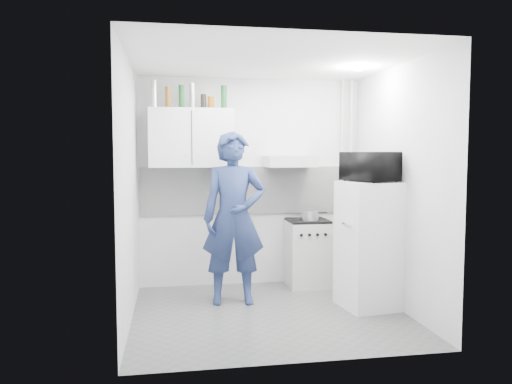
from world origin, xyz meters
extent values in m
plane|color=#535351|center=(0.00, 0.00, 0.00)|extent=(2.80, 2.80, 0.00)
plane|color=white|center=(0.00, 0.00, 2.60)|extent=(2.80, 2.80, 0.00)
plane|color=silver|center=(0.00, 1.25, 1.30)|extent=(2.80, 0.00, 2.80)
plane|color=silver|center=(-1.40, 0.00, 1.30)|extent=(0.00, 2.60, 2.60)
plane|color=silver|center=(1.40, 0.00, 1.30)|extent=(0.00, 2.60, 2.60)
imported|color=navy|center=(-0.31, 0.45, 0.95)|extent=(0.72, 0.49, 1.91)
cube|color=beige|center=(0.68, 1.00, 0.41)|extent=(0.51, 0.51, 0.81)
cube|color=white|center=(1.10, 0.04, 0.68)|extent=(0.64, 0.64, 1.36)
cube|color=black|center=(0.68, 1.00, 0.83)|extent=(0.49, 0.49, 0.03)
cylinder|color=silver|center=(0.69, 0.92, 0.90)|extent=(0.20, 0.20, 0.11)
imported|color=black|center=(1.10, 0.04, 1.52)|extent=(0.67, 0.56, 0.32)
cylinder|color=silver|center=(-1.18, 1.07, 2.36)|extent=(0.08, 0.08, 0.33)
cylinder|color=brown|center=(-1.02, 1.07, 2.33)|extent=(0.07, 0.07, 0.25)
cylinder|color=#144C1E|center=(-0.86, 1.07, 2.34)|extent=(0.07, 0.07, 0.28)
cylinder|color=silver|center=(-0.73, 1.07, 2.35)|extent=(0.07, 0.07, 0.30)
cylinder|color=black|center=(-0.60, 1.07, 2.29)|extent=(0.07, 0.07, 0.17)
cylinder|color=brown|center=(-0.51, 1.07, 2.27)|extent=(0.08, 0.08, 0.15)
cylinder|color=#144C1E|center=(-0.35, 1.07, 2.34)|extent=(0.07, 0.07, 0.28)
cube|color=white|center=(-0.75, 1.07, 1.85)|extent=(1.00, 0.35, 0.70)
cube|color=beige|center=(0.45, 1.00, 1.57)|extent=(0.60, 0.50, 0.14)
cube|color=white|center=(0.00, 1.24, 1.20)|extent=(2.74, 0.03, 0.60)
cylinder|color=beige|center=(1.30, 1.17, 1.30)|extent=(0.05, 0.05, 2.60)
cylinder|color=beige|center=(1.18, 1.17, 1.30)|extent=(0.04, 0.04, 2.60)
cylinder|color=white|center=(1.00, 0.20, 2.57)|extent=(0.10, 0.10, 0.02)
camera|label=1|loc=(-0.98, -4.99, 1.66)|focal=35.00mm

